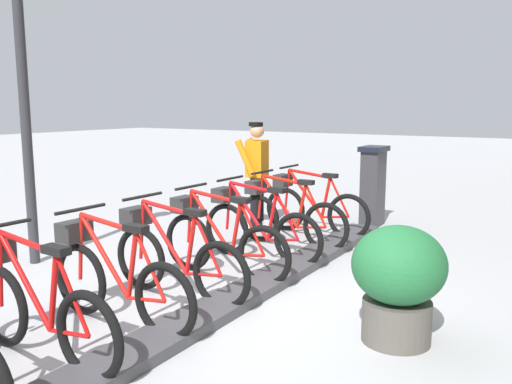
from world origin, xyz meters
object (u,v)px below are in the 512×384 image
Objects in this scene: bike_docked_1 at (286,215)px; bike_docked_2 at (256,226)px; worker_near_rack at (257,171)px; lamp_post at (21,61)px; payment_kiosk at (373,185)px; bike_docked_0 at (311,206)px; bike_docked_4 at (173,256)px; bike_docked_6 at (35,306)px; bike_docked_5 at (114,278)px; bike_docked_3 at (219,240)px; planter_bush at (398,278)px.

bike_docked_1 and bike_docked_2 have the same top height.
worker_near_rack is 3.67m from lamp_post.
payment_kiosk is 0.74× the size of bike_docked_0.
payment_kiosk reaches higher than bike_docked_2.
payment_kiosk is at bearing -97.75° from bike_docked_4.
bike_docked_6 is (0.57, 5.78, -0.24)m from payment_kiosk.
bike_docked_1 and bike_docked_6 have the same top height.
payment_kiosk is at bearing -96.53° from bike_docked_5.
lamp_post is (2.25, 0.76, 2.00)m from bike_docked_3.
worker_near_rack is at bearing -76.60° from bike_docked_5.
bike_docked_5 is 3.12m from lamp_post.
payment_kiosk reaches higher than bike_docked_5.
planter_bush is at bearing -175.38° from bike_docked_4.
lamp_post is at bearing 66.63° from worker_near_rack.
bike_docked_1 is 3.16m from bike_docked_5.
bike_docked_2 is at bearing -145.42° from lamp_post.
bike_docked_1 is (0.00, 0.79, 0.00)m from bike_docked_0.
planter_bush is (-2.22, -0.97, 0.11)m from bike_docked_5.
bike_docked_3 is 2.30m from planter_bush.
lamp_post is at bearing -0.78° from bike_docked_4.
payment_kiosk is 0.74× the size of bike_docked_6.
bike_docked_4 and bike_docked_5 have the same top height.
worker_near_rack reaches higher than bike_docked_1.
bike_docked_5 is 1.77× the size of planter_bush.
bike_docked_4 is at bearing 90.00° from bike_docked_2.
bike_docked_0 is 1.58m from bike_docked_2.
bike_docked_1 is at bearing -90.00° from bike_docked_4.
bike_docked_2 is 2.37m from bike_docked_5.
planter_bush is at bearing 147.73° from bike_docked_2.
bike_docked_2 is at bearing -90.00° from bike_docked_3.
bike_docked_2 is at bearing -32.27° from planter_bush.
bike_docked_5 is (0.00, 2.37, 0.00)m from bike_docked_2.
worker_near_rack is at bearing -37.99° from bike_docked_1.
worker_near_rack is (0.92, -2.30, 0.48)m from bike_docked_3.
worker_near_rack is 4.30m from planter_bush.
bike_docked_2 is 1.00× the size of bike_docked_5.
bike_docked_6 is 1.04× the size of worker_near_rack.
bike_docked_4 reaches higher than planter_bush.
payment_kiosk is 0.74× the size of bike_docked_5.
bike_docked_0 is at bearing -90.00° from bike_docked_5.
bike_docked_1 is at bearing 72.67° from payment_kiosk.
payment_kiosk is 1.32× the size of planter_bush.
bike_docked_3 is at bearing 111.88° from worker_near_rack.
bike_docked_5 is at bearing 90.00° from bike_docked_3.
lamp_post is at bearing -20.06° from bike_docked_5.
bike_docked_0 is at bearing -125.69° from lamp_post.
bike_docked_4 is 0.47× the size of lamp_post.
bike_docked_0 is 4.34m from lamp_post.
payment_kiosk is at bearing -67.73° from planter_bush.
bike_docked_6 is at bearing 101.19° from worker_near_rack.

